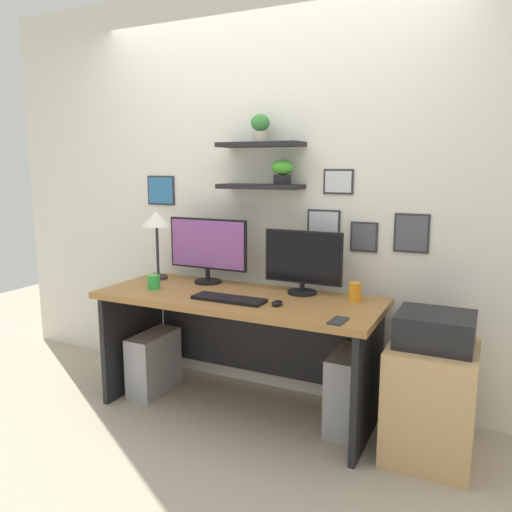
{
  "coord_description": "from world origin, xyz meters",
  "views": [
    {
      "loc": [
        1.39,
        -2.63,
        1.52
      ],
      "look_at": [
        0.1,
        0.05,
        0.99
      ],
      "focal_mm": 35.31,
      "sensor_mm": 36.0,
      "label": 1
    }
  ],
  "objects_px": {
    "monitor_left": "(208,248)",
    "keyboard": "(229,299)",
    "printer": "(435,329)",
    "computer_tower_right": "(348,390)",
    "computer_mouse": "(277,303)",
    "desk_lamp": "(157,224)",
    "monitor_right": "(303,261)",
    "drawer_cabinet": "(430,400)",
    "water_cup": "(355,292)",
    "desk": "(242,325)",
    "computer_tower_left": "(154,362)",
    "cell_phone": "(338,321)",
    "coffee_mug": "(154,282)"
  },
  "relations": [
    {
      "from": "monitor_left",
      "to": "keyboard",
      "type": "bearing_deg",
      "value": -44.96
    },
    {
      "from": "printer",
      "to": "computer_tower_right",
      "type": "xyz_separation_m",
      "value": [
        -0.47,
        0.08,
        -0.46
      ]
    },
    {
      "from": "computer_mouse",
      "to": "monitor_left",
      "type": "bearing_deg",
      "value": 153.23
    },
    {
      "from": "desk_lamp",
      "to": "monitor_right",
      "type": "bearing_deg",
      "value": 2.57
    },
    {
      "from": "drawer_cabinet",
      "to": "desk_lamp",
      "type": "bearing_deg",
      "value": 174.98
    },
    {
      "from": "water_cup",
      "to": "printer",
      "type": "distance_m",
      "value": 0.51
    },
    {
      "from": "monitor_left",
      "to": "computer_tower_right",
      "type": "xyz_separation_m",
      "value": [
        1.02,
        -0.13,
        -0.76
      ]
    },
    {
      "from": "keyboard",
      "to": "drawer_cabinet",
      "type": "xyz_separation_m",
      "value": [
        1.13,
        0.14,
        -0.45
      ]
    },
    {
      "from": "desk",
      "to": "drawer_cabinet",
      "type": "distance_m",
      "value": 1.17
    },
    {
      "from": "water_cup",
      "to": "computer_tower_right",
      "type": "height_order",
      "value": "water_cup"
    },
    {
      "from": "desk",
      "to": "monitor_right",
      "type": "xyz_separation_m",
      "value": [
        0.34,
        0.16,
        0.41
      ]
    },
    {
      "from": "desk_lamp",
      "to": "drawer_cabinet",
      "type": "relative_size",
      "value": 0.77
    },
    {
      "from": "computer_mouse",
      "to": "desk_lamp",
      "type": "relative_size",
      "value": 0.19
    },
    {
      "from": "computer_mouse",
      "to": "computer_tower_right",
      "type": "relative_size",
      "value": 0.19
    },
    {
      "from": "printer",
      "to": "computer_tower_left",
      "type": "distance_m",
      "value": 1.86
    },
    {
      "from": "drawer_cabinet",
      "to": "printer",
      "type": "relative_size",
      "value": 1.61
    },
    {
      "from": "cell_phone",
      "to": "computer_tower_left",
      "type": "bearing_deg",
      "value": 173.04
    },
    {
      "from": "computer_mouse",
      "to": "drawer_cabinet",
      "type": "height_order",
      "value": "computer_mouse"
    },
    {
      "from": "desk",
      "to": "water_cup",
      "type": "bearing_deg",
      "value": 9.85
    },
    {
      "from": "monitor_left",
      "to": "drawer_cabinet",
      "type": "relative_size",
      "value": 0.94
    },
    {
      "from": "monitor_right",
      "to": "computer_mouse",
      "type": "height_order",
      "value": "monitor_right"
    },
    {
      "from": "desk_lamp",
      "to": "water_cup",
      "type": "xyz_separation_m",
      "value": [
        1.39,
        0.0,
        -0.33
      ]
    },
    {
      "from": "desk_lamp",
      "to": "computer_tower_right",
      "type": "bearing_deg",
      "value": -3.48
    },
    {
      "from": "monitor_right",
      "to": "drawer_cabinet",
      "type": "xyz_separation_m",
      "value": [
        0.81,
        -0.21,
        -0.65
      ]
    },
    {
      "from": "coffee_mug",
      "to": "computer_tower_right",
      "type": "distance_m",
      "value": 1.37
    },
    {
      "from": "computer_mouse",
      "to": "cell_phone",
      "type": "xyz_separation_m",
      "value": [
        0.39,
        -0.14,
        -0.01
      ]
    },
    {
      "from": "monitor_left",
      "to": "computer_tower_left",
      "type": "distance_m",
      "value": 0.87
    },
    {
      "from": "computer_tower_left",
      "to": "computer_tower_right",
      "type": "bearing_deg",
      "value": 3.57
    },
    {
      "from": "computer_mouse",
      "to": "computer_tower_left",
      "type": "xyz_separation_m",
      "value": [
        -0.96,
        0.11,
        -0.56
      ]
    },
    {
      "from": "desk_lamp",
      "to": "coffee_mug",
      "type": "xyz_separation_m",
      "value": [
        0.16,
        -0.26,
        -0.34
      ]
    },
    {
      "from": "water_cup",
      "to": "cell_phone",
      "type": "bearing_deg",
      "value": -86.35
    },
    {
      "from": "monitor_left",
      "to": "computer_mouse",
      "type": "height_order",
      "value": "monitor_left"
    },
    {
      "from": "coffee_mug",
      "to": "water_cup",
      "type": "distance_m",
      "value": 1.26
    },
    {
      "from": "water_cup",
      "to": "desk_lamp",
      "type": "bearing_deg",
      "value": -179.82
    },
    {
      "from": "desk",
      "to": "printer",
      "type": "height_order",
      "value": "printer"
    },
    {
      "from": "monitor_left",
      "to": "monitor_right",
      "type": "distance_m",
      "value": 0.68
    },
    {
      "from": "computer_mouse",
      "to": "keyboard",
      "type": "bearing_deg",
      "value": -175.6
    },
    {
      "from": "monitor_left",
      "to": "keyboard",
      "type": "relative_size",
      "value": 1.3
    },
    {
      "from": "desk",
      "to": "cell_phone",
      "type": "xyz_separation_m",
      "value": [
        0.71,
        -0.31,
        0.21
      ]
    },
    {
      "from": "computer_mouse",
      "to": "printer",
      "type": "distance_m",
      "value": 0.85
    },
    {
      "from": "computer_tower_right",
      "to": "printer",
      "type": "bearing_deg",
      "value": -9.57
    },
    {
      "from": "desk",
      "to": "computer_tower_left",
      "type": "relative_size",
      "value": 4.28
    },
    {
      "from": "drawer_cabinet",
      "to": "monitor_left",
      "type": "bearing_deg",
      "value": 171.91
    },
    {
      "from": "desk",
      "to": "cell_phone",
      "type": "distance_m",
      "value": 0.8
    },
    {
      "from": "desk_lamp",
      "to": "computer_tower_left",
      "type": "distance_m",
      "value": 0.95
    },
    {
      "from": "desk",
      "to": "drawer_cabinet",
      "type": "bearing_deg",
      "value": -2.5
    },
    {
      "from": "monitor_right",
      "to": "drawer_cabinet",
      "type": "distance_m",
      "value": 1.05
    },
    {
      "from": "computer_tower_right",
      "to": "computer_tower_left",
      "type": "bearing_deg",
      "value": -176.43
    },
    {
      "from": "desk",
      "to": "computer_tower_right",
      "type": "relative_size",
      "value": 3.74
    },
    {
      "from": "cell_phone",
      "to": "printer",
      "type": "height_order",
      "value": "printer"
    }
  ]
}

